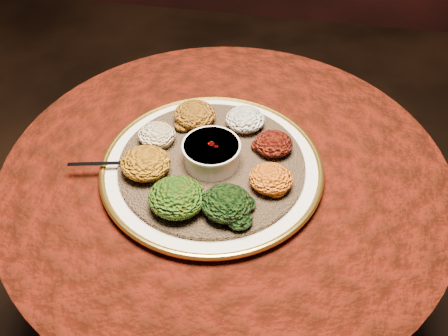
# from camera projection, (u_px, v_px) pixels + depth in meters

# --- Properties ---
(table) EXTENTS (0.96, 0.96, 0.73)m
(table) POSITION_uv_depth(u_px,v_px,m) (225.00, 221.00, 1.19)
(table) COLOR black
(table) RESTS_ON ground
(platter) EXTENTS (0.53, 0.53, 0.02)m
(platter) POSITION_uv_depth(u_px,v_px,m) (212.00, 168.00, 1.05)
(platter) COLOR white
(platter) RESTS_ON table
(injera) EXTENTS (0.49, 0.49, 0.01)m
(injera) POSITION_uv_depth(u_px,v_px,m) (212.00, 164.00, 1.04)
(injera) COLOR brown
(injera) RESTS_ON platter
(stew_bowl) EXTENTS (0.12, 0.12, 0.05)m
(stew_bowl) POSITION_uv_depth(u_px,v_px,m) (211.00, 152.00, 1.02)
(stew_bowl) COLOR silver
(stew_bowl) RESTS_ON injera
(spoon) EXTENTS (0.15, 0.05, 0.01)m
(spoon) POSITION_uv_depth(u_px,v_px,m) (127.00, 163.00, 1.03)
(spoon) COLOR silver
(spoon) RESTS_ON injera
(portion_ayib) EXTENTS (0.09, 0.08, 0.04)m
(portion_ayib) POSITION_uv_depth(u_px,v_px,m) (245.00, 119.00, 1.10)
(portion_ayib) COLOR white
(portion_ayib) RESTS_ON injera
(portion_kitfo) EXTENTS (0.08, 0.08, 0.04)m
(portion_kitfo) POSITION_uv_depth(u_px,v_px,m) (273.00, 144.00, 1.05)
(portion_kitfo) COLOR black
(portion_kitfo) RESTS_ON injera
(portion_tikil) EXTENTS (0.09, 0.08, 0.04)m
(portion_tikil) POSITION_uv_depth(u_px,v_px,m) (271.00, 179.00, 0.98)
(portion_tikil) COLOR #B5840F
(portion_tikil) RESTS_ON injera
(portion_gomen) EXTENTS (0.10, 0.09, 0.05)m
(portion_gomen) POSITION_uv_depth(u_px,v_px,m) (227.00, 203.00, 0.93)
(portion_gomen) COLOR black
(portion_gomen) RESTS_ON injera
(portion_mixveg) EXTENTS (0.11, 0.10, 0.05)m
(portion_mixveg) POSITION_uv_depth(u_px,v_px,m) (177.00, 197.00, 0.94)
(portion_mixveg) COLOR #9B3F0A
(portion_mixveg) RESTS_ON injera
(portion_kik) EXTENTS (0.10, 0.10, 0.05)m
(portion_kik) POSITION_uv_depth(u_px,v_px,m) (146.00, 163.00, 1.00)
(portion_kik) COLOR #B76C10
(portion_kik) RESTS_ON injera
(portion_timatim) EXTENTS (0.08, 0.08, 0.04)m
(portion_timatim) POSITION_uv_depth(u_px,v_px,m) (157.00, 135.00, 1.07)
(portion_timatim) COLOR maroon
(portion_timatim) RESTS_ON injera
(portion_shiro) EXTENTS (0.09, 0.09, 0.05)m
(portion_shiro) POSITION_uv_depth(u_px,v_px,m) (195.00, 114.00, 1.11)
(portion_shiro) COLOR brown
(portion_shiro) RESTS_ON injera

